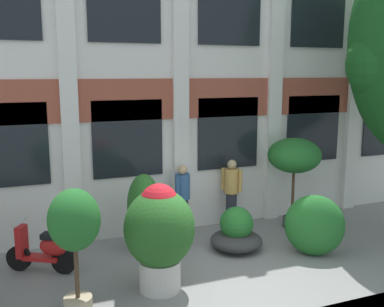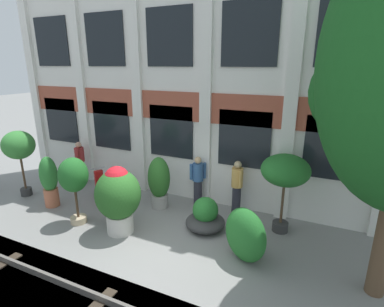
{
  "view_description": "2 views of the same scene",
  "coord_description": "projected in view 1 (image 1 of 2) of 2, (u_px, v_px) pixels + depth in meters",
  "views": [
    {
      "loc": [
        -3.51,
        -6.83,
        3.69
      ],
      "look_at": [
        0.02,
        2.06,
        1.95
      ],
      "focal_mm": 42.0,
      "sensor_mm": 36.0,
      "label": 1
    },
    {
      "loc": [
        3.42,
        -5.65,
        4.39
      ],
      "look_at": [
        -0.15,
        2.07,
        1.83
      ],
      "focal_mm": 28.0,
      "sensor_mm": 36.0,
      "label": 2
    }
  ],
  "objects": [
    {
      "name": "potted_plant_terracotta_small",
      "position": [
        294.0,
        158.0,
        10.57
      ],
      "size": [
        1.25,
        1.25,
        2.17
      ],
      "color": "#333333",
      "rests_on": "ground"
    },
    {
      "name": "ground_plane",
      "position": [
        233.0,
        278.0,
        8.18
      ],
      "size": [
        80.0,
        80.0,
        0.0
      ],
      "primitive_type": "plane",
      "color": "gray"
    },
    {
      "name": "apartment_facade",
      "position": [
        176.0,
        43.0,
        10.14
      ],
      "size": [
        15.04,
        0.64,
        8.75
      ],
      "color": "silver",
      "rests_on": "ground"
    },
    {
      "name": "potted_plant_glazed_jar",
      "position": [
        144.0,
        211.0,
        9.23
      ],
      "size": [
        0.69,
        0.69,
        1.66
      ],
      "color": "gray",
      "rests_on": "ground"
    },
    {
      "name": "topiary_hedge",
      "position": [
        314.0,
        225.0,
        9.09
      ],
      "size": [
        1.38,
        1.28,
        1.26
      ],
      "primitive_type": "ellipsoid",
      "rotation": [
        0.0,
        0.0,
        5.64
      ],
      "color": "#236B28",
      "rests_on": "ground"
    },
    {
      "name": "scooter_second_parked",
      "position": [
        44.0,
        250.0,
        8.33
      ],
      "size": [
        1.24,
        0.81,
        0.98
      ],
      "rotation": [
        0.0,
        0.0,
        2.61
      ],
      "color": "black",
      "rests_on": "ground"
    },
    {
      "name": "potted_plant_wide_bowl",
      "position": [
        236.0,
        233.0,
        9.42
      ],
      "size": [
        1.09,
        1.09,
        0.92
      ],
      "color": "#333333",
      "rests_on": "ground"
    },
    {
      "name": "resident_watching_tracks",
      "position": [
        231.0,
        192.0,
        10.64
      ],
      "size": [
        0.37,
        0.43,
        1.67
      ],
      "rotation": [
        0.0,
        0.0,
        -2.45
      ],
      "color": "#282833",
      "rests_on": "ground"
    },
    {
      "name": "potted_plant_ribbed_drum",
      "position": [
        159.0,
        230.0,
        7.55
      ],
      "size": [
        1.2,
        1.2,
        1.87
      ],
      "color": "beige",
      "rests_on": "ground"
    },
    {
      "name": "resident_near_plants",
      "position": [
        182.0,
        198.0,
        10.15
      ],
      "size": [
        0.43,
        0.37,
        1.65
      ],
      "rotation": [
        0.0,
        0.0,
        -0.88
      ],
      "color": "#282833",
      "rests_on": "ground"
    },
    {
      "name": "potted_plant_tall_urn",
      "position": [
        74.0,
        225.0,
        6.88
      ],
      "size": [
        0.8,
        0.8,
        1.95
      ],
      "color": "tan",
      "rests_on": "ground"
    }
  ]
}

